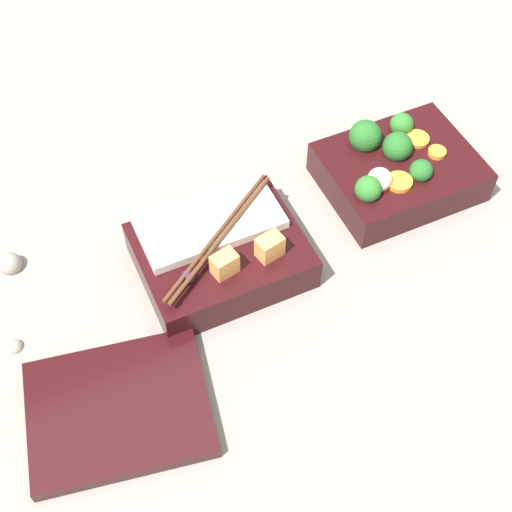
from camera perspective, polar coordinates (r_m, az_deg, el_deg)
name	(u,v)px	position (r m, az deg, el deg)	size (l,w,h in m)	color
ground_plane	(314,221)	(0.92, 4.68, 2.84)	(3.00, 3.00, 0.00)	gray
bento_tray_vegetable	(397,169)	(0.95, 11.19, 6.85)	(0.19, 0.15, 0.08)	black
bento_tray_rice	(220,252)	(0.85, -2.90, 0.36)	(0.19, 0.15, 0.08)	black
bento_lid	(119,409)	(0.78, -10.93, -11.93)	(0.19, 0.15, 0.02)	black
pebble_1	(14,345)	(0.85, -18.77, -6.78)	(0.02, 0.02, 0.02)	gray
pebble_2	(10,264)	(0.91, -19.07, -0.59)	(0.03, 0.03, 0.03)	gray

